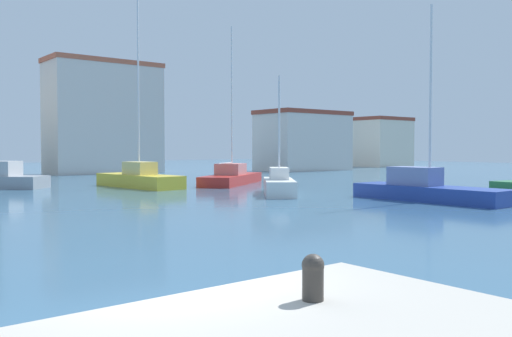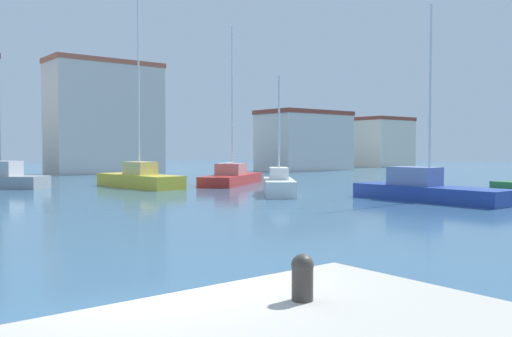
{
  "view_description": "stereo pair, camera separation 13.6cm",
  "coord_description": "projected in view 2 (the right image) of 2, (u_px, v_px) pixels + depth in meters",
  "views": [
    {
      "loc": [
        -3.45,
        -6.16,
        2.71
      ],
      "look_at": [
        18.26,
        20.88,
        1.41
      ],
      "focal_mm": 38.65,
      "sensor_mm": 36.0,
      "label": 1
    },
    {
      "loc": [
        -3.34,
        -6.25,
        2.71
      ],
      "look_at": [
        18.26,
        20.88,
        1.41
      ],
      "focal_mm": 38.65,
      "sensor_mm": 36.0,
      "label": 2
    }
  ],
  "objects": [
    {
      "name": "sailboat_red_behind_lamppost",
      "position": [
        232.0,
        177.0,
        41.08
      ],
      "size": [
        8.37,
        7.03,
        11.7
      ],
      "color": "#B22823",
      "rests_on": "water"
    },
    {
      "name": "warehouse_block",
      "position": [
        304.0,
        141.0,
        66.45
      ],
      "size": [
        10.94,
        6.46,
        7.15
      ],
      "color": "beige",
      "rests_on": "ground"
    },
    {
      "name": "harbor_office",
      "position": [
        105.0,
        117.0,
        59.02
      ],
      "size": [
        11.95,
        5.27,
        11.98
      ],
      "color": "beige",
      "rests_on": "ground"
    },
    {
      "name": "sailboat_blue_far_left",
      "position": [
        426.0,
        189.0,
        28.23
      ],
      "size": [
        2.33,
        8.27,
        9.96
      ],
      "color": "#233D93",
      "rests_on": "water"
    },
    {
      "name": "waterfront_apartments",
      "position": [
        381.0,
        142.0,
        80.94
      ],
      "size": [
        8.07,
        6.49,
        7.17
      ],
      "color": "beige",
      "rests_on": "ground"
    },
    {
      "name": "mooring_bollard",
      "position": [
        302.0,
        276.0,
        5.9
      ],
      "size": [
        0.24,
        0.24,
        0.5
      ],
      "color": "#38332D",
      "rests_on": "pier_quay"
    },
    {
      "name": "water",
      "position": [
        222.0,
        194.0,
        32.04
      ],
      "size": [
        160.0,
        160.0,
        0.0
      ],
      "primitive_type": "plane",
      "color": "#38607F",
      "rests_on": "ground"
    },
    {
      "name": "sailboat_white_inner_mooring",
      "position": [
        279.0,
        184.0,
        31.97
      ],
      "size": [
        4.76,
        5.44,
        6.88
      ],
      "color": "white",
      "rests_on": "water"
    },
    {
      "name": "sailboat_yellow_distant_north",
      "position": [
        139.0,
        178.0,
        37.88
      ],
      "size": [
        2.94,
        8.03,
        12.77
      ],
      "color": "gold",
      "rests_on": "water"
    }
  ]
}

